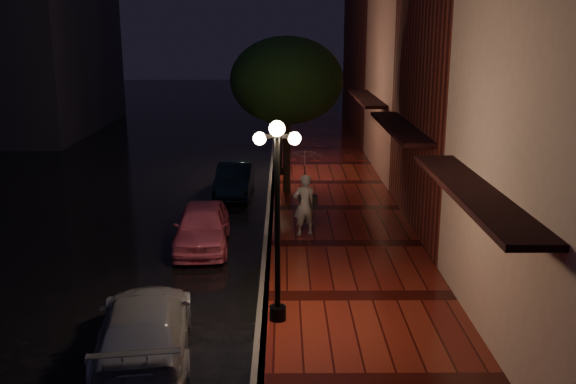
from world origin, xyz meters
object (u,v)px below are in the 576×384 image
(streetlamp_far, at_px, (280,117))
(parking_meter, at_px, (300,210))
(navy_car, at_px, (235,179))
(silver_car, at_px, (144,327))
(woman_with_umbrella, at_px, (305,179))
(streetlamp_near, at_px, (277,210))
(pink_car, at_px, (202,226))
(street_tree, at_px, (287,83))

(streetlamp_far, xyz_separation_m, parking_meter, (0.63, -8.27, -1.65))
(navy_car, height_order, parking_meter, parking_meter)
(streetlamp_far, relative_size, silver_car, 0.98)
(woman_with_umbrella, relative_size, parking_meter, 1.99)
(streetlamp_near, xyz_separation_m, streetlamp_far, (0.00, 14.00, 0.00))
(streetlamp_near, height_order, parking_meter, streetlamp_near)
(pink_car, height_order, silver_car, pink_car)
(woman_with_umbrella, height_order, parking_meter, woman_with_umbrella)
(streetlamp_near, distance_m, silver_car, 3.50)
(streetlamp_far, distance_m, silver_car, 15.67)
(navy_car, bearing_deg, streetlamp_far, 60.34)
(silver_car, relative_size, woman_with_umbrella, 1.67)
(woman_with_umbrella, bearing_deg, streetlamp_far, -101.38)
(navy_car, bearing_deg, pink_car, -93.63)
(streetlamp_far, height_order, street_tree, street_tree)
(pink_car, relative_size, parking_meter, 2.88)
(street_tree, height_order, navy_car, street_tree)
(woman_with_umbrella, bearing_deg, streetlamp_near, 65.91)
(street_tree, height_order, woman_with_umbrella, street_tree)
(parking_meter, bearing_deg, woman_with_umbrella, 23.16)
(parking_meter, bearing_deg, silver_car, -108.36)
(street_tree, xyz_separation_m, woman_with_umbrella, (0.50, -5.22, -2.36))
(woman_with_umbrella, bearing_deg, pink_car, -3.77)
(woman_with_umbrella, bearing_deg, parking_meter, 0.51)
(streetlamp_near, bearing_deg, pink_car, 113.79)
(street_tree, bearing_deg, pink_car, -112.93)
(silver_car, bearing_deg, navy_car, -101.82)
(streetlamp_far, height_order, silver_car, streetlamp_far)
(silver_car, bearing_deg, parking_meter, -122.36)
(pink_car, bearing_deg, streetlamp_near, -69.32)
(streetlamp_near, relative_size, streetlamp_far, 1.00)
(silver_car, bearing_deg, streetlamp_far, -107.49)
(silver_car, distance_m, parking_meter, 7.76)
(silver_car, height_order, woman_with_umbrella, woman_with_umbrella)
(navy_car, bearing_deg, woman_with_umbrella, -63.77)
(pink_car, relative_size, silver_car, 0.87)
(navy_car, height_order, woman_with_umbrella, woman_with_umbrella)
(streetlamp_near, xyz_separation_m, parking_meter, (0.63, 5.73, -1.65))
(streetlamp_far, distance_m, parking_meter, 8.46)
(streetlamp_near, bearing_deg, woman_with_umbrella, 82.53)
(silver_car, relative_size, parking_meter, 3.33)
(navy_car, distance_m, parking_meter, 5.87)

